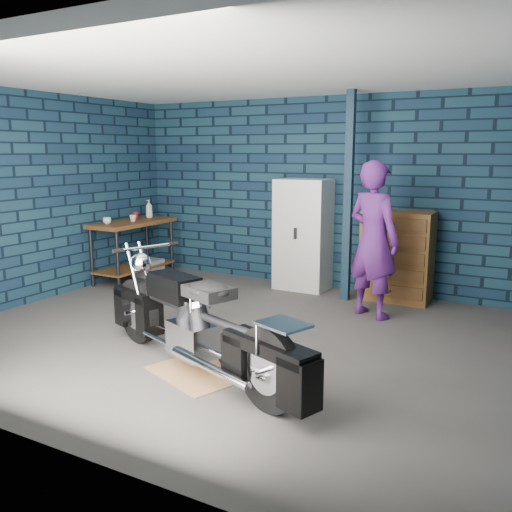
% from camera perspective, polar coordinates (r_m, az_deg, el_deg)
% --- Properties ---
extents(ground, '(6.00, 6.00, 0.00)m').
position_cam_1_polar(ground, '(5.86, -2.23, -8.37)').
color(ground, '#484543').
rests_on(ground, ground).
extents(room_walls, '(6.02, 5.01, 2.71)m').
position_cam_1_polar(room_walls, '(6.02, 0.37, 10.60)').
color(room_walls, '#102438').
rests_on(room_walls, ground).
extents(support_post, '(0.10, 0.10, 2.70)m').
position_cam_1_polar(support_post, '(7.10, 9.70, 6.03)').
color(support_post, '#112537').
rests_on(support_post, ground).
extents(workbench, '(0.60, 1.40, 0.91)m').
position_cam_1_polar(workbench, '(8.46, -12.76, 0.56)').
color(workbench, brown).
rests_on(workbench, ground).
extents(drip_mat, '(1.01, 0.89, 0.01)m').
position_cam_1_polar(drip_mat, '(4.96, -6.12, -12.08)').
color(drip_mat, '#91633F').
rests_on(drip_mat, ground).
extents(motorcycle, '(2.45, 1.45, 1.05)m').
position_cam_1_polar(motorcycle, '(4.78, -6.25, -6.35)').
color(motorcycle, black).
rests_on(motorcycle, ground).
extents(person, '(0.79, 0.67, 1.84)m').
position_cam_1_polar(person, '(6.48, 12.24, 1.66)').
color(person, '#521D6D').
rests_on(person, ground).
extents(storage_bin, '(0.44, 0.31, 0.28)m').
position_cam_1_polar(storage_bin, '(8.72, -11.34, -1.20)').
color(storage_bin, gray).
rests_on(storage_bin, ground).
extents(locker, '(0.73, 0.52, 1.56)m').
position_cam_1_polar(locker, '(7.70, 4.95, 2.26)').
color(locker, silver).
rests_on(locker, ground).
extents(tool_chest, '(0.89, 0.49, 1.18)m').
position_cam_1_polar(tool_chest, '(7.31, 14.58, -0.04)').
color(tool_chest, brown).
rests_on(tool_chest, ground).
extents(cup_a, '(0.15, 0.15, 0.09)m').
position_cam_1_polar(cup_a, '(8.12, -15.41, 3.60)').
color(cup_a, beige).
rests_on(cup_a, workbench).
extents(cup_b, '(0.13, 0.13, 0.10)m').
position_cam_1_polar(cup_b, '(8.32, -12.83, 3.89)').
color(cup_b, beige).
rests_on(cup_b, workbench).
extents(mug_purple, '(0.09, 0.09, 0.10)m').
position_cam_1_polar(mug_purple, '(8.56, -12.58, 4.12)').
color(mug_purple, '#58165B').
rests_on(mug_purple, workbench).
extents(mug_red, '(0.11, 0.11, 0.12)m').
position_cam_1_polar(mug_red, '(8.49, -12.58, 4.13)').
color(mug_red, maroon).
rests_on(mug_red, workbench).
extents(bottle, '(0.12, 0.12, 0.28)m').
position_cam_1_polar(bottle, '(8.76, -11.19, 4.91)').
color(bottle, gray).
rests_on(bottle, workbench).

